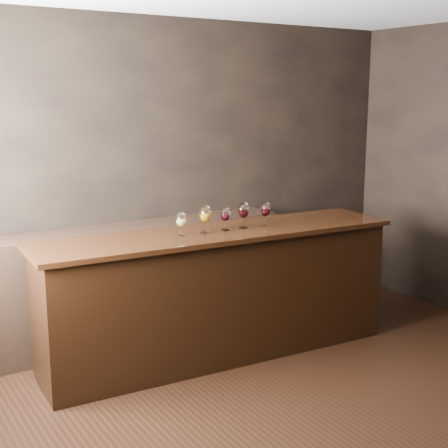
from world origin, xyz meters
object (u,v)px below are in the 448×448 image
glass_white (181,220)px  glass_amber (205,215)px  glass_red_a (225,215)px  glass_red_b (244,211)px  glass_red_c (265,210)px  bar_counter (219,296)px  back_bar_shelf (132,282)px

glass_white → glass_amber: 0.20m
glass_red_a → glass_red_b: 0.17m
glass_red_c → glass_red_b: bearing=172.3°
glass_amber → glass_red_b: glass_amber is taller
bar_counter → back_bar_shelf: back_bar_shelf is taller
glass_red_a → glass_red_b: size_ratio=0.89×
glass_red_b → glass_red_a: bearing=176.8°
bar_counter → glass_red_b: 0.72m
bar_counter → glass_amber: size_ratio=13.48×
glass_amber → glass_red_b: (0.37, 0.00, -0.01)m
glass_white → glass_red_c: size_ratio=0.91×
back_bar_shelf → glass_amber: glass_amber is taller
glass_white → glass_red_b: size_ratio=0.87×
back_bar_shelf → glass_amber: 1.06m
back_bar_shelf → glass_white: 0.98m
glass_amber → glass_red_c: (0.57, -0.03, -0.01)m
back_bar_shelf → glass_amber: bearing=-67.2°
glass_red_c → bar_counter: bearing=174.9°
bar_counter → glass_red_a: 0.67m
bar_counter → back_bar_shelf: size_ratio=1.03×
bar_counter → glass_red_a: bearing=1.7°
back_bar_shelf → glass_red_a: glass_red_a is taller
back_bar_shelf → glass_red_c: size_ratio=14.35×
back_bar_shelf → glass_white: bearing=-81.4°
bar_counter → glass_red_b: (0.23, -0.01, 0.68)m
back_bar_shelf → glass_red_b: size_ratio=13.74×
bar_counter → glass_red_b: size_ratio=14.11×
glass_white → glass_amber: (0.20, -0.02, 0.02)m
glass_amber → glass_red_a: size_ratio=1.18×
back_bar_shelf → glass_red_b: bearing=-47.4°
glass_amber → glass_red_a: 0.20m
glass_white → glass_amber: bearing=-6.2°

